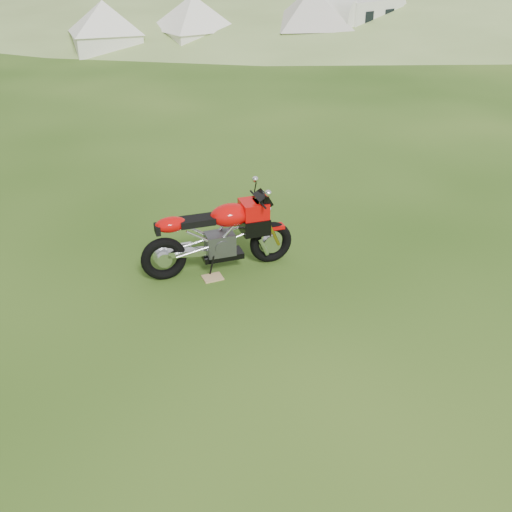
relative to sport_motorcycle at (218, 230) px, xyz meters
name	(u,v)px	position (x,y,z in m)	size (l,w,h in m)	color
ground	(249,320)	(-0.02, -1.28, -0.60)	(120.00, 120.00, 0.00)	#1B3F0D
sport_motorcycle	(218,230)	(0.00, 0.00, 0.00)	(2.00, 0.50, 1.20)	#C50806
plywood_board	(213,278)	(-0.16, -0.20, -0.59)	(0.26, 0.21, 0.02)	tan
tent_left	(105,24)	(0.97, 18.83, 0.52)	(2.58, 2.58, 2.23)	white
tent_mid	(194,21)	(4.55, 18.25, 0.57)	(2.70, 2.70, 2.34)	white
tent_right	(311,18)	(9.13, 16.59, 0.66)	(2.90, 2.90, 2.51)	beige
caravan	(363,23)	(11.64, 16.62, 0.37)	(4.16, 1.86, 1.95)	white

